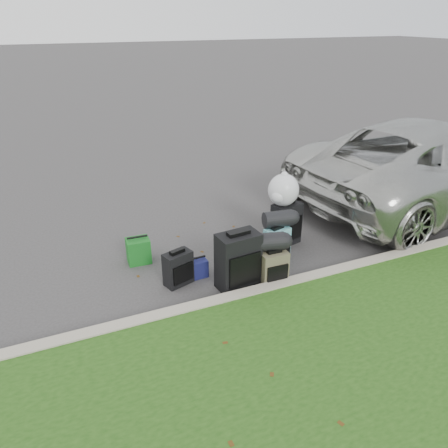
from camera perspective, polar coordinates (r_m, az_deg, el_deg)
name	(u,v)px	position (r m, az deg, el deg)	size (l,w,h in m)	color
ground	(235,261)	(6.66, 1.48, -4.80)	(120.00, 120.00, 0.00)	#383535
curb	(267,291)	(5.87, 5.65, -8.69)	(120.00, 0.18, 0.15)	#9E937F
suv	(433,163)	(9.40, 25.64, 7.25)	(2.68, 5.81, 1.61)	#B7B7B2
suitcase_small_black	(178,268)	(6.04, -6.01, -5.79)	(0.39, 0.21, 0.48)	black
suitcase_large_black_left	(238,261)	(5.86, 1.84, -4.88)	(0.56, 0.34, 0.80)	black
suitcase_olive	(273,269)	(6.01, 6.45, -5.82)	(0.37, 0.23, 0.51)	#47432F
suitcase_teal	(277,245)	(6.59, 6.88, -2.70)	(0.37, 0.22, 0.54)	teal
suitcase_large_black_right	(286,224)	(7.08, 8.11, 0.03)	(0.46, 0.28, 0.69)	black
tote_green	(139,251)	(6.66, -11.11, -3.44)	(0.34, 0.27, 0.38)	#17671D
tote_navy	(198,268)	(6.23, -3.39, -5.77)	(0.24, 0.19, 0.26)	#171A51
duffel_left	(267,242)	(5.87, 5.63, -2.35)	(0.25, 0.25, 0.47)	black
duffel_right	(278,219)	(6.49, 7.11, 0.67)	(0.25, 0.25, 0.44)	black
trash_bag	(283,190)	(6.82, 7.77, 4.42)	(0.49, 0.49, 0.49)	silver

